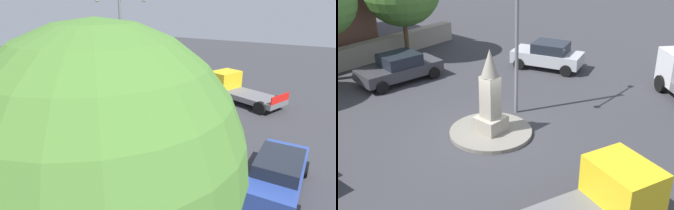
{
  "view_description": "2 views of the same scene",
  "coord_description": "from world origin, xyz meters",
  "views": [
    {
      "loc": [
        -8.75,
        13.09,
        6.64
      ],
      "look_at": [
        -0.83,
        0.44,
        1.34
      ],
      "focal_mm": 30.57,
      "sensor_mm": 36.0,
      "label": 1
    },
    {
      "loc": [
        -11.32,
        -10.86,
        8.52
      ],
      "look_at": [
        0.52,
        -0.37,
        1.23
      ],
      "focal_mm": 46.51,
      "sensor_mm": 36.0,
      "label": 2
    }
  ],
  "objects": [
    {
      "name": "streetlamp",
      "position": [
        2.22,
        0.54,
        4.53
      ],
      "size": [
        3.6,
        0.28,
        7.44
      ],
      "color": "slate",
      "rests_on": "ground"
    },
    {
      "name": "car_silver_far_side",
      "position": [
        7.86,
        2.96,
        0.79
      ],
      "size": [
        2.82,
        4.24,
        1.54
      ],
      "color": "#B7BABF",
      "rests_on": "ground"
    },
    {
      "name": "car_dark_grey_parked_left",
      "position": [
        1.09,
        7.6,
        0.76
      ],
      "size": [
        4.52,
        2.41,
        1.49
      ],
      "color": "#38383D",
      "rests_on": "ground"
    },
    {
      "name": "monument",
      "position": [
        0.0,
        0.0,
        1.61
      ],
      "size": [
        1.06,
        1.06,
        3.44
      ],
      "color": "#9E9687",
      "rests_on": "traffic_island"
    },
    {
      "name": "truck_yellow_near_island",
      "position": [
        -2.47,
        -6.19,
        0.92
      ],
      "size": [
        5.66,
        3.75,
        1.97
      ],
      "color": "yellow",
      "rests_on": "ground"
    },
    {
      "name": "traffic_island",
      "position": [
        0.0,
        0.0,
        0.08
      ],
      "size": [
        3.37,
        3.37,
        0.16
      ],
      "primitive_type": "cylinder",
      "color": "gray",
      "rests_on": "ground"
    },
    {
      "name": "truck_white_passing",
      "position": [
        8.95,
        -4.85,
        0.99
      ],
      "size": [
        5.08,
        5.48,
        2.11
      ],
      "color": "silver",
      "rests_on": "ground"
    },
    {
      "name": "tree_near_wall",
      "position": [
        -5.94,
        10.38,
        4.39
      ],
      "size": [
        4.19,
        4.19,
        6.49
      ],
      "color": "brown",
      "rests_on": "ground"
    },
    {
      "name": "ground_plane",
      "position": [
        0.0,
        0.0,
        0.0
      ],
      "size": [
        80.0,
        80.0,
        0.0
      ],
      "primitive_type": "plane",
      "color": "#38383D"
    },
    {
      "name": "car_blue_approaching",
      "position": [
        -7.39,
        3.22,
        0.78
      ],
      "size": [
        2.02,
        4.4,
        1.48
      ],
      "color": "#2D479E",
      "rests_on": "ground"
    }
  ]
}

